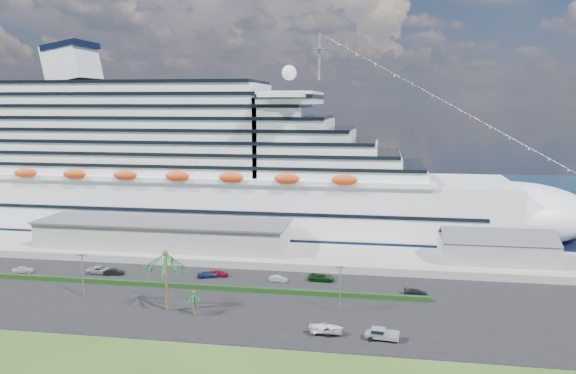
% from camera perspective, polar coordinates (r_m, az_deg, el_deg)
% --- Properties ---
extents(ground, '(420.00, 420.00, 0.00)m').
position_cam_1_polar(ground, '(96.46, -7.37, -13.58)').
color(ground, '#2C4517').
rests_on(ground, ground).
extents(asphalt_lot, '(140.00, 38.00, 0.12)m').
position_cam_1_polar(asphalt_lot, '(106.30, -5.64, -11.37)').
color(asphalt_lot, black).
rests_on(asphalt_lot, ground).
extents(wharf, '(240.00, 20.00, 1.80)m').
position_cam_1_polar(wharf, '(132.94, -2.41, -6.83)').
color(wharf, gray).
rests_on(wharf, ground).
extents(water, '(420.00, 160.00, 0.02)m').
position_cam_1_polar(water, '(220.02, 2.34, -0.86)').
color(water, black).
rests_on(water, ground).
extents(cruise_ship, '(191.00, 38.00, 54.00)m').
position_cam_1_polar(cruise_ship, '(158.07, -8.34, 1.41)').
color(cruise_ship, silver).
rests_on(cruise_ship, ground).
extents(terminal_building, '(61.00, 15.00, 6.30)m').
position_cam_1_polar(terminal_building, '(139.04, -12.60, -4.59)').
color(terminal_building, gray).
rests_on(terminal_building, wharf).
extents(port_shed, '(24.00, 12.31, 7.37)m').
position_cam_1_polar(port_shed, '(131.98, 20.40, -5.92)').
color(port_shed, gray).
rests_on(port_shed, wharf).
extents(hedge, '(88.00, 1.10, 0.90)m').
position_cam_1_polar(hedge, '(112.85, -8.97, -9.95)').
color(hedge, black).
rests_on(hedge, asphalt_lot).
extents(lamp_post_left, '(1.60, 0.35, 8.27)m').
position_cam_1_polar(lamp_post_left, '(112.36, -20.16, -7.93)').
color(lamp_post_left, gray).
rests_on(lamp_post_left, asphalt_lot).
extents(lamp_post_right, '(1.60, 0.35, 8.27)m').
position_cam_1_polar(lamp_post_right, '(98.63, 5.32, -9.73)').
color(lamp_post_right, gray).
rests_on(lamp_post_right, asphalt_lot).
extents(palm_tall, '(8.82, 8.82, 11.13)m').
position_cam_1_polar(palm_tall, '(100.21, -12.34, -7.29)').
color(palm_tall, '#47301E').
rests_on(palm_tall, ground).
extents(palm_short, '(3.53, 3.53, 4.56)m').
position_cam_1_polar(palm_short, '(98.69, -9.53, -10.83)').
color(palm_short, '#47301E').
rests_on(palm_short, ground).
extents(parked_car_0, '(4.52, 2.97, 1.43)m').
position_cam_1_polar(parked_car_0, '(133.79, -25.31, -7.60)').
color(parked_car_0, silver).
rests_on(parked_car_0, asphalt_lot).
extents(parked_car_1, '(4.37, 2.11, 1.38)m').
position_cam_1_polar(parked_car_1, '(125.42, -17.28, -8.22)').
color(parked_car_1, black).
rests_on(parked_car_1, asphalt_lot).
extents(parked_car_2, '(5.83, 3.04, 1.57)m').
position_cam_1_polar(parked_car_2, '(127.14, -18.53, -8.01)').
color(parked_car_2, '#9BA0A4').
rests_on(parked_car_2, asphalt_lot).
extents(parked_car_3, '(4.58, 3.23, 1.23)m').
position_cam_1_polar(parked_car_3, '(119.37, -8.17, -8.81)').
color(parked_car_3, '#16224D').
rests_on(parked_car_3, asphalt_lot).
extents(parked_car_4, '(4.21, 1.82, 1.41)m').
position_cam_1_polar(parked_car_4, '(119.80, -7.06, -8.67)').
color(parked_car_4, maroon).
rests_on(parked_car_4, asphalt_lot).
extents(parked_car_5, '(3.85, 1.63, 1.24)m').
position_cam_1_polar(parked_car_5, '(115.60, -1.02, -9.30)').
color(parked_car_5, '#95979B').
rests_on(parked_car_5, asphalt_lot).
extents(parked_car_6, '(5.48, 2.59, 1.51)m').
position_cam_1_polar(parked_car_6, '(116.28, 3.39, -9.14)').
color(parked_car_6, black).
rests_on(parked_car_6, asphalt_lot).
extents(parked_car_7, '(4.65, 2.55, 1.28)m').
position_cam_1_polar(parked_car_7, '(110.59, 12.84, -10.36)').
color(parked_car_7, black).
rests_on(parked_car_7, asphalt_lot).
extents(pickup_truck, '(5.38, 2.52, 1.83)m').
position_cam_1_polar(pickup_truck, '(90.14, 9.50, -14.49)').
color(pickup_truck, black).
rests_on(pickup_truck, asphalt_lot).
extents(boat_trailer, '(6.15, 4.01, 1.76)m').
position_cam_1_polar(boat_trailer, '(90.88, 3.89, -14.08)').
color(boat_trailer, gray).
rests_on(boat_trailer, asphalt_lot).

